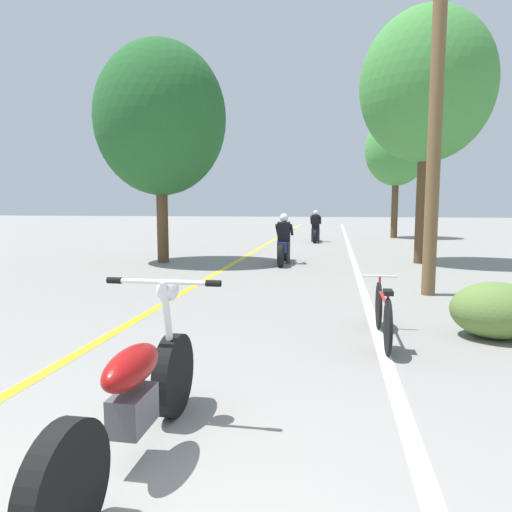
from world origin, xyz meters
The scene contains 11 objects.
lane_stripe_center centered at (-1.70, 13.18, 0.00)m, with size 0.14×48.00×0.01m, color yellow.
lane_stripe_edge centered at (1.66, 13.18, 0.00)m, with size 0.14×48.00×0.01m, color white.
utility_pole centered at (2.81, 7.30, 3.40)m, with size 1.10×0.24×6.62m.
roadside_tree_right_near centered at (3.48, 12.02, 4.84)m, with size 3.58×3.22×6.92m.
roadside_tree_right_far centered at (3.99, 22.10, 4.27)m, with size 3.02×2.72×6.04m.
roadside_tree_left centered at (-3.76, 11.00, 4.02)m, with size 3.69×3.32×6.15m.
roadside_bush centered at (3.09, 4.58, 0.35)m, with size 1.10×0.88×0.70m.
motorcycle_foreground centered at (-0.13, 1.21, 0.44)m, with size 0.87×2.11×1.12m.
motorcycle_rider_lead centered at (-0.30, 11.26, 0.53)m, with size 0.50×2.03×1.41m.
motorcycle_rider_far centered at (0.25, 18.96, 0.52)m, with size 0.50×1.97×1.40m.
bicycle_parked centered at (1.70, 4.24, 0.34)m, with size 0.44×1.72×0.73m.
Camera 1 is at (1.10, -1.39, 1.66)m, focal length 32.00 mm.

